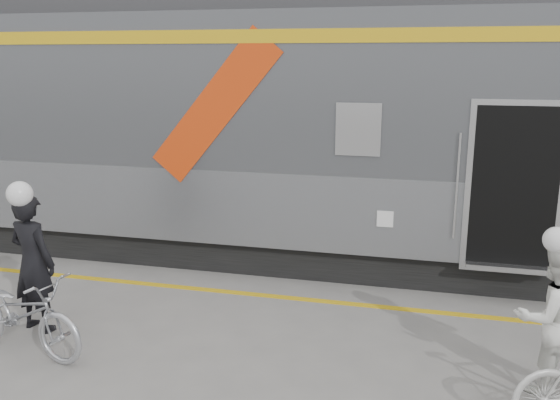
% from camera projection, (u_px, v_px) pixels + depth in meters
% --- Properties ---
extents(ground, '(90.00, 90.00, 0.00)m').
position_uv_depth(ground, '(292.00, 387.00, 5.87)').
color(ground, slate).
rests_on(ground, ground).
extents(train, '(24.00, 3.17, 4.10)m').
position_uv_depth(train, '(357.00, 130.00, 9.33)').
color(train, black).
rests_on(train, ground).
extents(safety_strip, '(24.00, 0.12, 0.01)m').
position_uv_depth(safety_strip, '(328.00, 302.00, 7.90)').
color(safety_strip, gold).
rests_on(safety_strip, ground).
extents(man, '(0.68, 0.52, 1.67)m').
position_uv_depth(man, '(33.00, 263.00, 6.94)').
color(man, black).
rests_on(man, ground).
extents(bicycle_left, '(1.84, 0.96, 0.92)m').
position_uv_depth(bicycle_left, '(20.00, 313.00, 6.46)').
color(bicycle_left, '#B4B6BC').
rests_on(bicycle_left, ground).
extents(woman, '(0.89, 0.79, 1.52)m').
position_uv_depth(woman, '(552.00, 318.00, 5.64)').
color(woman, white).
rests_on(woman, ground).
extents(helmet_man, '(0.29, 0.29, 0.29)m').
position_uv_depth(helmet_man, '(24.00, 181.00, 6.71)').
color(helmet_man, white).
rests_on(helmet_man, man).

